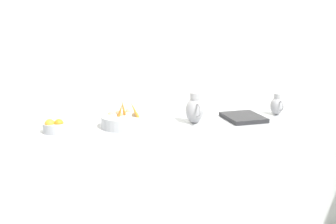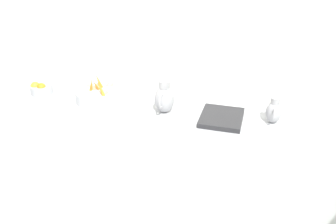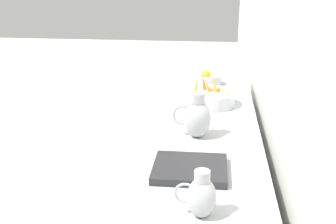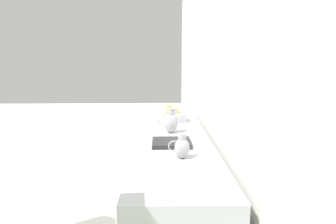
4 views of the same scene
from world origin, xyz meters
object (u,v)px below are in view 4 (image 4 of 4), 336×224
(vegetable_colander, at_px, (173,117))
(metal_pitcher_tall, at_px, (171,122))
(orange_bowl, at_px, (171,110))
(metal_pitcher_short, at_px, (182,147))

(vegetable_colander, xyz_separation_m, metal_pitcher_tall, (0.05, 0.57, 0.06))
(orange_bowl, relative_size, metal_pitcher_short, 0.96)
(vegetable_colander, height_order, metal_pitcher_tall, metal_pitcher_tall)
(orange_bowl, height_order, metal_pitcher_short, metal_pitcher_short)
(orange_bowl, bearing_deg, metal_pitcher_tall, 87.63)
(orange_bowl, xyz_separation_m, metal_pitcher_tall, (0.05, 1.10, 0.07))
(vegetable_colander, distance_m, metal_pitcher_tall, 0.58)
(orange_bowl, xyz_separation_m, metal_pitcher_short, (-0.01, 1.89, 0.04))
(metal_pitcher_tall, bearing_deg, vegetable_colander, -95.15)
(metal_pitcher_short, bearing_deg, vegetable_colander, -89.94)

